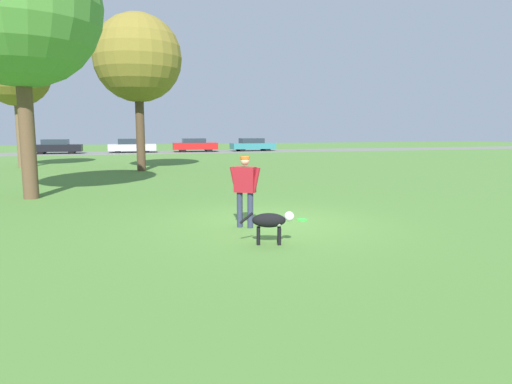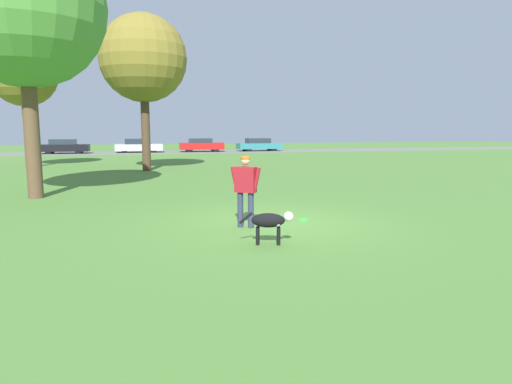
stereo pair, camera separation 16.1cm
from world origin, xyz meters
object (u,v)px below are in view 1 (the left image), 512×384
Objects in this scene: frisbee at (302,220)px; tree_near_left at (19,5)px; person at (245,186)px; parked_car_black at (57,147)px; dog at (271,222)px; parked_car_teal at (253,145)px; tree_far_left at (16,72)px; tree_mid_center at (138,59)px; parked_car_red at (195,145)px; parked_car_silver at (132,146)px.

tree_near_left is at bearing 140.87° from frisbee.
person is 35.59m from parked_car_black.
dog is 0.12× the size of tree_near_left.
person is 36.19m from parked_car_teal.
tree_near_left reaches higher than person.
dog is 0.14× the size of tree_far_left.
tree_far_left is at bearing 149.85° from tree_mid_center.
parked_car_red is 5.83m from parked_car_teal.
parked_car_red is at bearing 1.83° from parked_car_black.
person is 1.55× the size of dog.
tree_far_left is at bearing 101.76° from tree_near_left.
tree_mid_center is at bearing 102.11° from frisbee.
parked_car_teal is (18.13, 15.90, -4.65)m from tree_far_left.
tree_mid_center is at bearing 131.88° from person.
tree_near_left is 30.69m from parked_car_red.
parked_car_black is 0.98× the size of parked_car_red.
tree_near_left is at bearing 167.41° from person.
tree_near_left is at bearing -112.54° from tree_mid_center.
tree_near_left is at bearing -96.73° from parked_car_silver.
parked_car_teal is (11.76, -0.12, 0.00)m from parked_car_silver.
tree_mid_center reaches higher than parked_car_teal.
dog is at bearing -94.32° from parked_car_red.
person is 0.19× the size of tree_near_left.
person is at bearing 110.40° from dog.
tree_mid_center is 1.78× the size of parked_car_teal.
tree_far_left is at bearing -88.17° from parked_car_black.
frisbee is 0.06× the size of parked_car_teal.
tree_near_left is 1.84× the size of parked_car_teal.
parked_car_black reaches higher than dog.
tree_far_left is 16.45m from parked_car_black.
tree_mid_center reaches higher than person.
person is at bearing -86.66° from parked_car_silver.
parked_car_black is at bearing -177.30° from parked_car_silver.
tree_near_left reaches higher than parked_car_teal.
frisbee is at bearing -72.76° from parked_car_black.
tree_far_left reaches higher than parked_car_red.
parked_car_silver is (6.37, 16.02, -4.65)m from tree_far_left.
tree_far_left is 7.45m from tree_mid_center.
dog is at bearing -50.88° from person.
frisbee is 34.42m from parked_car_red.
parked_car_silver is 1.02× the size of parked_car_red.
parked_car_black is at bearing 177.77° from parked_car_teal.
tree_near_left is 29.52m from parked_car_silver.
parked_car_black is at bearing 95.56° from tree_near_left.
tree_near_left reaches higher than dog.
parked_car_silver is 0.97× the size of parked_car_teal.
tree_mid_center is at bearing 112.90° from dog.
frisbee is 0.03× the size of tree_near_left.
frisbee is 21.44m from tree_far_left.
tree_far_left reaches higher than parked_car_silver.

